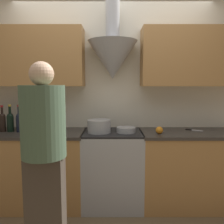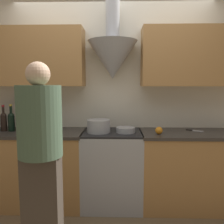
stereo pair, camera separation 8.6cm
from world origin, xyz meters
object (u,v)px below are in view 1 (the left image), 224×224
Objects in this scene: wine_bottle_3 at (2,121)px; orange_fruit at (159,130)px; wine_bottle_7 at (33,121)px; wine_bottle_4 at (10,121)px; wine_bottle_6 at (26,120)px; stove_range at (112,168)px; person_foreground_left at (44,156)px; stock_pot at (99,126)px; wine_bottle_8 at (40,120)px; wine_bottle_5 at (18,121)px; mixing_bowl at (125,130)px.

wine_bottle_3 is 1.86m from orange_fruit.
wine_bottle_3 is 0.96× the size of wine_bottle_7.
wine_bottle_4 is 0.20m from wine_bottle_6.
person_foreground_left reaches higher than stove_range.
wine_bottle_4 is 1.07m from stock_pot.
wine_bottle_3 is 3.76× the size of orange_fruit.
stove_range is 0.55× the size of person_foreground_left.
orange_fruit is (0.54, -0.12, 0.49)m from stove_range.
stock_pot is (0.70, -0.06, -0.06)m from wine_bottle_8.
wine_bottle_4 is at bearing 169.34° from wine_bottle_5.
person_foreground_left is (-1.08, -0.85, -0.04)m from orange_fruit.
stove_range is 10.78× the size of orange_fruit.
wine_bottle_6 is 0.22× the size of person_foreground_left.
stock_pot is at bearing -2.07° from wine_bottle_5.
wine_bottle_4 is at bearing -179.91° from wine_bottle_8.
wine_bottle_5 is at bearing -173.38° from wine_bottle_7.
stove_range is 2.50× the size of wine_bottle_6.
person_foreground_left is (0.77, -0.98, -0.13)m from wine_bottle_3.
wine_bottle_5 is (0.21, -0.02, 0.00)m from wine_bottle_3.
wine_bottle_7 is 1.20× the size of stock_pot.
wine_bottle_6 is at bearing 116.38° from person_foreground_left.
wine_bottle_3 is at bearing 177.40° from stock_pot.
person_foreground_left is at bearing -51.66° from wine_bottle_3.
wine_bottle_8 reaches higher than wine_bottle_3.
wine_bottle_7 is at bearing -0.40° from wine_bottle_4.
wine_bottle_7 is (0.28, -0.00, 0.01)m from wine_bottle_4.
orange_fruit is at bearing -12.51° from stove_range.
orange_fruit is (1.85, -0.13, -0.08)m from wine_bottle_3.
stock_pot reaches higher than stove_range.
wine_bottle_6 is at bearing 15.60° from wine_bottle_5.
stock_pot is at bearing -2.60° from wine_bottle_3.
wine_bottle_3 reaches higher than stove_range.
wine_bottle_3 is at bearing -179.82° from wine_bottle_7.
orange_fruit is (1.57, -0.13, -0.10)m from wine_bottle_6.
wine_bottle_3 is 0.97× the size of wine_bottle_4.
wine_bottle_8 is at bearing 0.09° from wine_bottle_4.
wine_bottle_8 is (0.25, 0.02, 0.01)m from wine_bottle_5.
wine_bottle_8 reaches higher than stove_range.
person_foreground_left reaches higher than wine_bottle_8.
wine_bottle_7 reaches higher than wine_bottle_5.
stock_pot is (1.07, -0.06, -0.05)m from wine_bottle_4.
stove_range is at bearing 14.69° from stock_pot.
stock_pot is 0.32m from mixing_bowl.
stove_range is 0.51m from mixing_bowl.
person_foreground_left is at bearing -127.00° from mixing_bowl.
stove_range is 4.05× the size of mixing_bowl.
wine_bottle_7 is at bearing -1.98° from wine_bottle_6.
wine_bottle_5 is 1.65m from orange_fruit.
wine_bottle_6 is 0.88m from stock_pot.
mixing_bowl is (0.16, -0.04, 0.48)m from stove_range.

